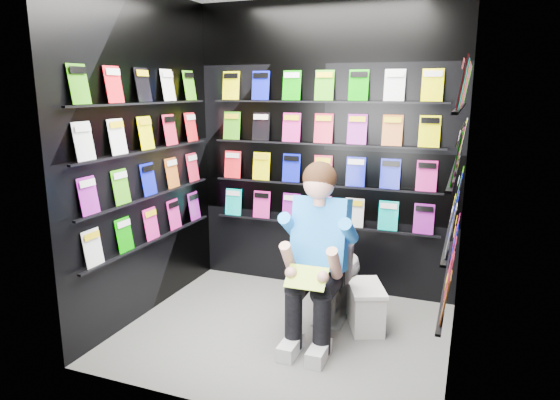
% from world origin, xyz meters
% --- Properties ---
extents(floor, '(2.40, 2.40, 0.00)m').
position_xyz_m(floor, '(0.00, 0.00, 0.00)').
color(floor, slate).
rests_on(floor, ground).
extents(wall_back, '(2.40, 0.04, 2.60)m').
position_xyz_m(wall_back, '(0.00, 1.00, 1.30)').
color(wall_back, black).
rests_on(wall_back, floor).
extents(wall_front, '(2.40, 0.04, 2.60)m').
position_xyz_m(wall_front, '(0.00, -1.00, 1.30)').
color(wall_front, black).
rests_on(wall_front, floor).
extents(wall_left, '(0.04, 2.00, 2.60)m').
position_xyz_m(wall_left, '(-1.20, 0.00, 1.30)').
color(wall_left, black).
rests_on(wall_left, floor).
extents(wall_right, '(0.04, 2.00, 2.60)m').
position_xyz_m(wall_right, '(1.20, 0.00, 1.30)').
color(wall_right, black).
rests_on(wall_right, floor).
extents(comics_back, '(2.10, 0.06, 1.37)m').
position_xyz_m(comics_back, '(0.00, 0.97, 1.31)').
color(comics_back, '#D92243').
rests_on(comics_back, wall_back).
extents(comics_left, '(0.06, 1.70, 1.37)m').
position_xyz_m(comics_left, '(-1.17, 0.00, 1.31)').
color(comics_left, '#D92243').
rests_on(comics_left, wall_left).
extents(comics_right, '(0.06, 1.70, 1.37)m').
position_xyz_m(comics_right, '(1.17, 0.00, 1.31)').
color(comics_right, '#D92243').
rests_on(comics_right, wall_right).
extents(toilet, '(0.44, 0.76, 0.73)m').
position_xyz_m(toilet, '(0.26, 0.47, 0.37)').
color(toilet, silver).
rests_on(toilet, floor).
extents(longbox, '(0.37, 0.47, 0.31)m').
position_xyz_m(longbox, '(0.56, 0.32, 0.16)').
color(longbox, silver).
rests_on(longbox, floor).
extents(longbox_lid, '(0.40, 0.50, 0.03)m').
position_xyz_m(longbox_lid, '(0.56, 0.32, 0.33)').
color(longbox_lid, silver).
rests_on(longbox_lid, longbox).
extents(reader, '(0.57, 0.81, 1.46)m').
position_xyz_m(reader, '(0.26, 0.09, 0.79)').
color(reader, blue).
rests_on(reader, toilet).
extents(held_comic, '(0.29, 0.17, 0.12)m').
position_xyz_m(held_comic, '(0.26, -0.26, 0.58)').
color(held_comic, green).
rests_on(held_comic, reader).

